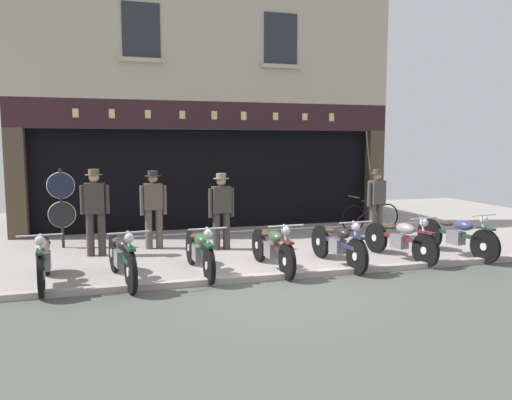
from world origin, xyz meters
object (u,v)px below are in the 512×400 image
motorcycle_center_left (200,250)px  advert_board_near (293,155)px  leaning_bicycle (371,216)px  motorcycle_right (400,238)px  motorcycle_center (273,247)px  motorcycle_left (122,256)px  motorcycle_far_right (457,235)px  salesman_left (95,208)px  salesman_right (221,208)px  shopkeeper_center (153,206)px  motorcycle_center_right (338,243)px  motorcycle_far_left (44,259)px  assistant_far_right (377,200)px  tyre_sign_pole (61,201)px

motorcycle_center_left → advert_board_near: size_ratio=2.13×
leaning_bicycle → motorcycle_right: bearing=156.8°
motorcycle_center → motorcycle_right: (2.60, 0.08, 0.00)m
motorcycle_center_left → motorcycle_left: bearing=4.6°
motorcycle_far_right → salesman_left: salesman_left is taller
motorcycle_left → leaning_bicycle: motorcycle_left is taller
salesman_right → leaning_bicycle: size_ratio=0.95×
shopkeeper_center → salesman_right: (1.37, -0.48, -0.03)m
motorcycle_center_left → shopkeeper_center: (-0.60, 2.33, 0.51)m
motorcycle_center_right → leaning_bicycle: leaning_bicycle is taller
motorcycle_far_left → assistant_far_right: 7.47m
motorcycle_far_left → assistant_far_right: bearing=-166.9°
motorcycle_far_right → leaning_bicycle: (-0.13, 3.20, -0.06)m
motorcycle_far_right → assistant_far_right: size_ratio=1.25×
motorcycle_far_left → shopkeeper_center: shopkeeper_center is taller
motorcycle_left → assistant_far_right: bearing=-167.8°
motorcycle_far_right → salesman_left: (-6.89, 1.99, 0.54)m
motorcycle_far_right → advert_board_near: advert_board_near is taller
motorcycle_center_left → motorcycle_center: 1.28m
motorcycle_right → motorcycle_center_left: bearing=-10.5°
motorcycle_right → motorcycle_far_right: 1.25m
motorcycle_center_right → tyre_sign_pole: size_ratio=1.17×
motorcycle_center_left → motorcycle_center_right: (2.53, -0.13, 0.01)m
motorcycle_left → assistant_far_right: 6.40m
shopkeeper_center → salesman_right: size_ratio=1.03×
motorcycle_center_right → tyre_sign_pole: (-5.01, 3.05, 0.59)m
motorcycle_left → tyre_sign_pole: (-1.19, 3.10, 0.58)m
motorcycle_far_left → motorcycle_center: 3.75m
advert_board_near → leaning_bicycle: (1.60, -1.49, -1.56)m
tyre_sign_pole → motorcycle_center_left: bearing=-49.7°
motorcycle_center → shopkeeper_center: (-1.87, 2.42, 0.51)m
motorcycle_far_left → salesman_left: bearing=-114.4°
motorcycle_left → salesman_right: 2.91m
motorcycle_center → advert_board_near: bearing=-117.3°
motorcycle_center_left → advert_board_near: 5.93m
salesman_right → advert_board_near: advert_board_near is taller
salesman_right → assistant_far_right: bearing=179.6°
motorcycle_right → motorcycle_far_left: bearing=-10.2°
shopkeeper_center → salesman_right: 1.45m
motorcycle_center_right → tyre_sign_pole: bearing=-35.0°
motorcycle_right → salesman_left: bearing=-29.3°
shopkeeper_center → tyre_sign_pole: bearing=-18.1°
shopkeeper_center → motorcycle_center_left: bearing=103.9°
motorcycle_center_right → motorcycle_center_left: bearing=-6.5°
motorcycle_far_left → motorcycle_center_left: size_ratio=1.00×
motorcycle_left → tyre_sign_pole: size_ratio=1.21×
shopkeeper_center → motorcycle_right: bearing=151.9°
shopkeeper_center → salesman_right: shopkeeper_center is taller
motorcycle_far_right → motorcycle_left: bearing=-7.3°
motorcycle_right → salesman_right: size_ratio=1.21×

